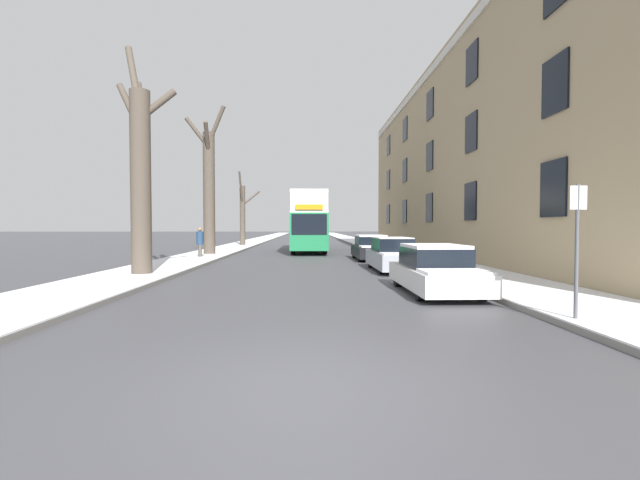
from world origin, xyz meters
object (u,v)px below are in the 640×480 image
Objects in this scene: double_decker_bus at (309,219)px; parked_car_2 at (371,248)px; bare_tree_left_0 at (140,169)px; parked_car_0 at (436,270)px; bare_tree_left_2 at (243,213)px; pedestrian_left_sidewalk at (200,242)px; street_sign_post at (577,246)px; bare_tree_left_1 at (209,188)px; parked_car_1 at (393,255)px.

double_decker_bus reaches higher than parked_car_2.
parked_car_2 is (9.83, 8.11, -3.36)m from bare_tree_left_0.
parked_car_2 reaches higher than parked_car_0.
bare_tree_left_2 is 3.74× the size of pedestrian_left_sidewalk.
parked_car_2 is 2.44× the size of pedestrian_left_sidewalk.
parked_car_0 is at bearing -80.13° from double_decker_bus.
street_sign_post is at bearing -71.30° from bare_tree_left_2.
parked_car_2 is at bearing -66.27° from double_decker_bus.
bare_tree_left_1 is 22.75m from street_sign_post.
parked_car_2 is 1.69× the size of street_sign_post.
parked_car_0 is 12.17m from parked_car_2.
bare_tree_left_1 is at bearing 122.71° from parked_car_0.
street_sign_post is (1.37, -10.29, 0.87)m from parked_car_1.
bare_tree_left_1 reaches higher than parked_car_1.
parked_car_1 is (9.86, -9.29, -3.65)m from bare_tree_left_1.
bare_tree_left_1 is 2.09× the size of parked_car_1.
parked_car_2 is 16.48m from street_sign_post.
parked_car_0 is at bearing -90.00° from parked_car_1.
parked_car_0 is at bearing -22.43° from bare_tree_left_0.
parked_car_2 is at bearing 90.00° from parked_car_1.
parked_car_2 is at bearing -59.13° from bare_tree_left_2.
parked_car_0 is 6.07m from parked_car_1.
parked_car_0 is 0.96× the size of parked_car_1.
bare_tree_left_2 reaches higher than parked_car_1.
bare_tree_left_1 reaches higher than bare_tree_left_2.
bare_tree_left_0 is 1.31× the size of bare_tree_left_2.
parked_car_0 is 0.96× the size of parked_car_2.
pedestrian_left_sidewalk is at bearing -129.91° from double_decker_bus.
bare_tree_left_0 is at bearing 157.57° from parked_car_0.
double_decker_bus is 14.61m from parked_car_1.
bare_tree_left_2 is 1.53× the size of parked_car_2.
bare_tree_left_1 is 5.12× the size of pedestrian_left_sidewalk.
parked_car_1 is 11.79m from pedestrian_left_sidewalk.
bare_tree_left_2 reaches higher than parked_car_2.
bare_tree_left_0 is 3.39× the size of street_sign_post.
parked_car_1 is 2.45× the size of pedestrian_left_sidewalk.
bare_tree_left_0 is 2.01× the size of parked_car_2.
parked_car_1 is at bearing -66.55° from bare_tree_left_2.
street_sign_post is at bearing -85.24° from parked_car_2.
bare_tree_left_0 is 14.15m from street_sign_post.
bare_tree_left_1 is at bearing 119.83° from street_sign_post.
bare_tree_left_2 is at bearing 89.05° from bare_tree_left_1.
bare_tree_left_0 is 4.91× the size of pedestrian_left_sidewalk.
bare_tree_left_1 is 1.37× the size of bare_tree_left_2.
street_sign_post is (11.01, -32.54, -1.61)m from bare_tree_left_2.
parked_car_1 is at bearing -90.00° from parked_car_2.
bare_tree_left_0 is at bearing -111.49° from double_decker_bus.
bare_tree_left_0 is 9.08m from pedestrian_left_sidewalk.
bare_tree_left_1 is at bearing -90.95° from bare_tree_left_2.
parked_car_1 is at bearing 11.53° from bare_tree_left_0.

